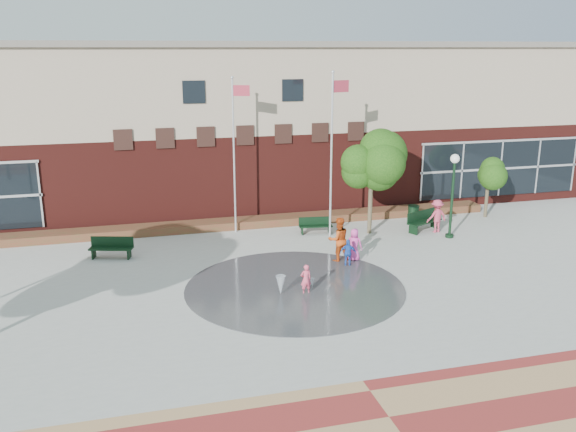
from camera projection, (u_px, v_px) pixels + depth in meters
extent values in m
plane|color=#666056|center=(319.00, 321.00, 20.53)|extent=(120.00, 120.00, 0.00)
cube|color=#A8A8A0|center=(288.00, 279.00, 24.25)|extent=(46.00, 18.00, 0.01)
cylinder|color=#383A3D|center=(295.00, 288.00, 23.32)|extent=(8.40, 8.40, 0.01)
cube|color=#511915|center=(230.00, 163.00, 36.22)|extent=(44.00, 10.00, 4.50)
cube|color=tan|center=(228.00, 86.00, 35.01)|extent=(44.00, 10.00, 4.50)
cube|color=slate|center=(226.00, 44.00, 34.40)|extent=(44.40, 10.40, 0.30)
cube|color=black|center=(500.00, 168.00, 35.31)|extent=(10.00, 0.12, 3.19)
cube|color=black|center=(194.00, 92.00, 29.71)|extent=(1.10, 0.10, 1.10)
cube|color=black|center=(292.00, 90.00, 30.95)|extent=(1.10, 0.10, 1.10)
cube|color=maroon|center=(250.00, 226.00, 31.33)|extent=(26.00, 1.20, 0.40)
cylinder|color=silver|center=(234.00, 158.00, 29.34)|extent=(0.09, 0.09, 7.49)
sphere|color=silver|center=(232.00, 78.00, 28.33)|extent=(0.15, 0.15, 0.15)
cube|color=#A62B3D|center=(241.00, 91.00, 28.43)|extent=(0.77, 0.33, 0.50)
cylinder|color=silver|center=(331.00, 157.00, 28.72)|extent=(0.10, 0.10, 7.76)
sphere|color=silver|center=(333.00, 72.00, 27.67)|extent=(0.16, 0.16, 0.16)
cube|color=#A62B3D|center=(341.00, 86.00, 28.06)|extent=(0.87, 0.24, 0.55)
cylinder|color=black|center=(452.00, 201.00, 29.00)|extent=(0.13, 0.13, 3.68)
cylinder|color=black|center=(449.00, 236.00, 29.47)|extent=(0.39, 0.39, 0.17)
sphere|color=white|center=(455.00, 159.00, 28.45)|extent=(0.43, 0.43, 0.43)
cube|color=black|center=(111.00, 248.00, 26.45)|extent=(1.94, 1.02, 0.06)
cube|color=black|center=(112.00, 242.00, 26.61)|extent=(1.81, 0.58, 0.47)
cube|color=black|center=(316.00, 226.00, 29.96)|extent=(1.68, 0.66, 0.05)
cube|color=black|center=(315.00, 221.00, 30.10)|extent=(1.62, 0.25, 0.41)
cube|color=black|center=(425.00, 222.00, 30.36)|extent=(2.10, 1.35, 0.07)
cube|color=black|center=(421.00, 215.00, 30.48)|extent=(1.90, 0.88, 0.51)
cylinder|color=black|center=(413.00, 215.00, 31.71)|extent=(0.56, 0.56, 0.93)
cylinder|color=black|center=(414.00, 206.00, 31.58)|extent=(0.60, 0.60, 0.06)
cylinder|color=#463B29|center=(370.00, 204.00, 29.75)|extent=(0.21, 0.21, 3.05)
cylinder|color=#463B29|center=(486.00, 199.00, 32.77)|extent=(0.18, 0.18, 2.04)
cone|color=white|center=(281.00, 295.00, 22.64)|extent=(0.38, 0.38, 0.73)
cone|color=white|center=(312.00, 289.00, 23.26)|extent=(0.17, 0.17, 0.39)
imported|color=#F04E6D|center=(306.00, 279.00, 22.64)|extent=(0.44, 0.30, 1.15)
imported|color=#C44814|center=(338.00, 239.00, 26.04)|extent=(0.99, 0.79, 1.94)
imported|color=#E043A2|center=(354.00, 245.00, 26.19)|extent=(0.83, 0.76, 1.42)
imported|color=blue|center=(348.00, 253.00, 25.50)|extent=(0.74, 0.50, 1.17)
imported|color=#C7405B|center=(437.00, 216.00, 30.13)|extent=(1.15, 0.75, 1.67)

